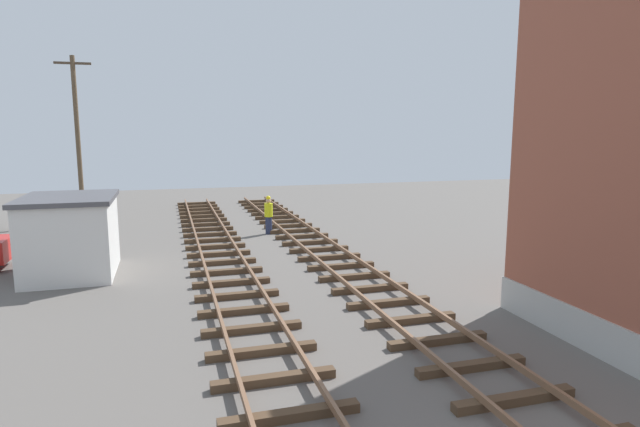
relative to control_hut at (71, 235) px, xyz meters
name	(u,v)px	position (x,y,z in m)	size (l,w,h in m)	color
control_hut	(71,235)	(0.00, 0.00, 0.00)	(3.00, 3.80, 2.76)	silver
utility_pole_far	(78,137)	(-1.17, 11.20, 3.23)	(1.80, 0.24, 8.84)	brown
track_worker_foreground	(269,215)	(7.94, 5.28, -0.46)	(0.40, 0.40, 1.87)	#262D4C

